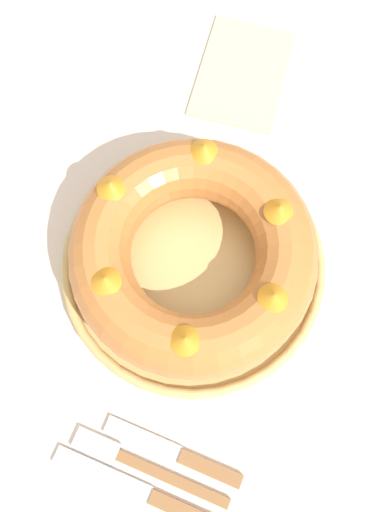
% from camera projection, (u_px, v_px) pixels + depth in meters
% --- Properties ---
extents(ground_plane, '(8.00, 8.00, 0.00)m').
position_uv_depth(ground_plane, '(189.00, 354.00, 1.44)').
color(ground_plane, brown).
extents(dining_table, '(1.31, 1.23, 0.72)m').
position_uv_depth(dining_table, '(186.00, 281.00, 0.82)').
color(dining_table, beige).
rests_on(dining_table, ground_plane).
extents(serving_dish, '(0.33, 0.33, 0.02)m').
position_uv_depth(serving_dish, '(192.00, 268.00, 0.74)').
color(serving_dish, tan).
rests_on(serving_dish, dining_table).
extents(bundt_cake, '(0.29, 0.29, 0.09)m').
position_uv_depth(bundt_cake, '(192.00, 256.00, 0.69)').
color(bundt_cake, '#C67538').
rests_on(bundt_cake, serving_dish).
extents(fork, '(0.02, 0.19, 0.01)m').
position_uv_depth(fork, '(139.00, 464.00, 0.67)').
color(fork, '#936038').
rests_on(fork, dining_table).
extents(serving_knife, '(0.02, 0.21, 0.01)m').
position_uv_depth(serving_knife, '(154.00, 497.00, 0.66)').
color(serving_knife, '#936038').
rests_on(serving_knife, dining_table).
extents(cake_knife, '(0.02, 0.17, 0.01)m').
position_uv_depth(cake_knife, '(182.00, 456.00, 0.67)').
color(cake_knife, '#936038').
rests_on(cake_knife, dining_table).
extents(napkin, '(0.18, 0.14, 0.00)m').
position_uv_depth(napkin, '(243.00, 73.00, 0.84)').
color(napkin, beige).
rests_on(napkin, dining_table).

